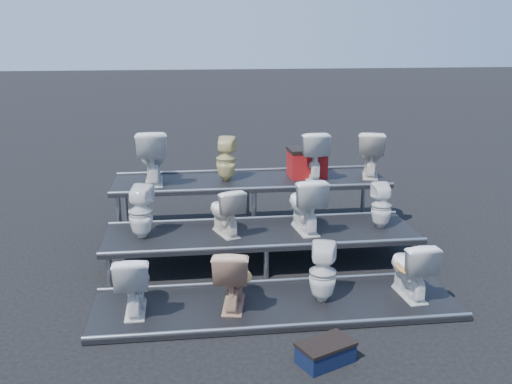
{
  "coord_description": "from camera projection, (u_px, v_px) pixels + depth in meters",
  "views": [
    {
      "loc": [
        -0.97,
        -7.22,
        3.11
      ],
      "look_at": [
        -0.06,
        0.1,
        1.0
      ],
      "focal_mm": 40.0,
      "sensor_mm": 36.0,
      "label": 1
    }
  ],
  "objects": [
    {
      "name": "toilet_11",
      "position": [
        371.0,
        153.0,
        8.99
      ],
      "size": [
        0.6,
        0.8,
        0.73
      ],
      "primitive_type": "imported",
      "rotation": [
        0.0,
        0.0,
        2.85
      ],
      "color": "silver",
      "rests_on": "tier_back"
    },
    {
      "name": "toilet_5",
      "position": [
        225.0,
        211.0,
        7.59
      ],
      "size": [
        0.55,
        0.72,
        0.64
      ],
      "primitive_type": "imported",
      "rotation": [
        0.0,
        0.0,
        3.49
      ],
      "color": "silver",
      "rests_on": "tier_mid"
    },
    {
      "name": "tier_mid",
      "position": [
        261.0,
        248.0,
        7.8
      ],
      "size": [
        4.2,
        1.2,
        0.46
      ],
      "primitive_type": "cube",
      "color": "black",
      "rests_on": "ground"
    },
    {
      "name": "step_stool",
      "position": [
        325.0,
        354.0,
        5.5
      ],
      "size": [
        0.6,
        0.49,
        0.19
      ],
      "primitive_type": "cube",
      "rotation": [
        0.0,
        0.0,
        0.42
      ],
      "color": "black",
      "rests_on": "ground"
    },
    {
      "name": "toilet_8",
      "position": [
        152.0,
        156.0,
        8.57
      ],
      "size": [
        0.49,
        0.82,
        0.82
      ],
      "primitive_type": "imported",
      "rotation": [
        0.0,
        0.0,
        3.18
      ],
      "color": "white",
      "rests_on": "tier_back"
    },
    {
      "name": "toilet_4",
      "position": [
        141.0,
        212.0,
        7.45
      ],
      "size": [
        0.39,
        0.4,
        0.7
      ],
      "primitive_type": "imported",
      "rotation": [
        0.0,
        0.0,
        2.86
      ],
      "color": "white",
      "rests_on": "tier_mid"
    },
    {
      "name": "toilet_10",
      "position": [
        311.0,
        154.0,
        8.87
      ],
      "size": [
        0.46,
        0.76,
        0.75
      ],
      "primitive_type": "imported",
      "rotation": [
        0.0,
        0.0,
        3.19
      ],
      "color": "white",
      "rests_on": "tier_back"
    },
    {
      "name": "ground",
      "position": [
        261.0,
        263.0,
        7.86
      ],
      "size": [
        80.0,
        80.0,
        0.0
      ],
      "primitive_type": "plane",
      "color": "black",
      "rests_on": "ground"
    },
    {
      "name": "toilet_7",
      "position": [
        381.0,
        206.0,
        7.84
      ],
      "size": [
        0.29,
        0.3,
        0.62
      ],
      "primitive_type": "imported",
      "rotation": [
        0.0,
        0.0,
        3.1
      ],
      "color": "white",
      "rests_on": "tier_mid"
    },
    {
      "name": "tier_front",
      "position": [
        276.0,
        305.0,
        6.61
      ],
      "size": [
        4.2,
        1.2,
        0.06
      ],
      "primitive_type": "cube",
      "color": "black",
      "rests_on": "ground"
    },
    {
      "name": "toilet_1",
      "position": [
        233.0,
        276.0,
        6.44
      ],
      "size": [
        0.52,
        0.76,
        0.72
      ],
      "primitive_type": "imported",
      "rotation": [
        0.0,
        0.0,
        2.97
      ],
      "color": "tan",
      "rests_on": "tier_front"
    },
    {
      "name": "tier_back",
      "position": [
        251.0,
        206.0,
        8.98
      ],
      "size": [
        4.2,
        1.2,
        0.86
      ],
      "primitive_type": "cube",
      "color": "black",
      "rests_on": "ground"
    },
    {
      "name": "toilet_6",
      "position": [
        305.0,
        204.0,
        7.7
      ],
      "size": [
        0.5,
        0.79,
        0.76
      ],
      "primitive_type": "imported",
      "rotation": [
        0.0,
        0.0,
        3.25
      ],
      "color": "white",
      "rests_on": "tier_mid"
    },
    {
      "name": "red_crate",
      "position": [
        307.0,
        164.0,
        9.0
      ],
      "size": [
        0.58,
        0.47,
        0.41
      ],
      "primitive_type": "cube",
      "rotation": [
        0.0,
        0.0,
        0.03
      ],
      "color": "maroon",
      "rests_on": "tier_back"
    },
    {
      "name": "toilet_3",
      "position": [
        410.0,
        268.0,
        6.69
      ],
      "size": [
        0.45,
        0.72,
        0.71
      ],
      "primitive_type": "imported",
      "rotation": [
        0.0,
        0.0,
        3.22
      ],
      "color": "white",
      "rests_on": "tier_front"
    },
    {
      "name": "toilet_0",
      "position": [
        133.0,
        282.0,
        6.32
      ],
      "size": [
        0.4,
        0.69,
        0.7
      ],
      "primitive_type": "imported",
      "rotation": [
        0.0,
        0.0,
        3.16
      ],
      "color": "white",
      "rests_on": "tier_front"
    },
    {
      "name": "toilet_2",
      "position": [
        323.0,
        272.0,
        6.57
      ],
      "size": [
        0.39,
        0.4,
        0.7
      ],
      "primitive_type": "imported",
      "rotation": [
        0.0,
        0.0,
        2.84
      ],
      "color": "white",
      "rests_on": "tier_front"
    },
    {
      "name": "toilet_9",
      "position": [
        226.0,
        159.0,
        8.73
      ],
      "size": [
        0.37,
        0.37,
        0.67
      ],
      "primitive_type": "imported",
      "rotation": [
        0.0,
        0.0,
        2.9
      ],
      "color": "#D3C781",
      "rests_on": "tier_back"
    }
  ]
}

